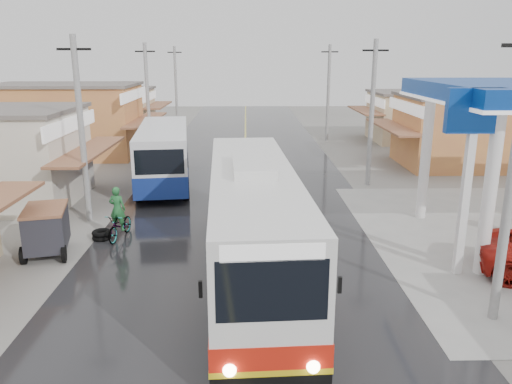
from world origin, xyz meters
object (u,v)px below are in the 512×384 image
cyclist (120,221)px  tricycle_near (46,228)px  tyre_stack (102,235)px  second_bus (164,154)px  coach_bus (253,221)px

cyclist → tricycle_near: 2.81m
cyclist → tyre_stack: cyclist is taller
second_bus → tyre_stack: size_ratio=13.19×
coach_bus → tyre_stack: 7.16m
coach_bus → tyre_stack: size_ratio=16.77×
cyclist → tricycle_near: bearing=-134.4°
coach_bus → second_bus: bearing=108.5°
coach_bus → tyre_stack: (-6.03, 3.47, -1.72)m
coach_bus → cyclist: (-5.30, 3.59, -1.19)m
tricycle_near → cyclist: bearing=21.9°
second_bus → cyclist: 8.90m
cyclist → tricycle_near: size_ratio=0.90×
coach_bus → tyre_stack: bearing=147.2°
coach_bus → tricycle_near: (-7.58, 1.98, -0.88)m
second_bus → tricycle_near: 10.81m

